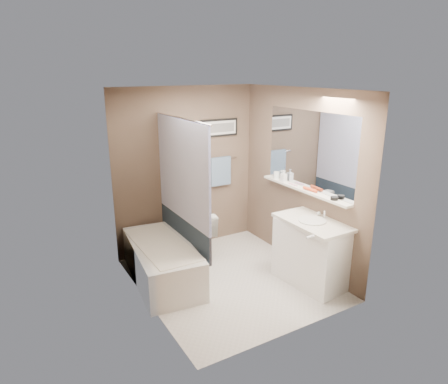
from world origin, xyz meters
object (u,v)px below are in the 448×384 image
toilet (200,232)px  hair_brush_front (310,189)px  candle_bowl_near (334,198)px  bathtub (162,262)px  vanity (311,253)px  soap_bottle (284,176)px  glass_jar (276,175)px

toilet → hair_brush_front: bearing=144.7°
candle_bowl_near → hair_brush_front: hair_brush_front is taller
bathtub → candle_bowl_near: bearing=-25.9°
vanity → hair_brush_front: hair_brush_front is taller
toilet → vanity: 1.67m
toilet → soap_bottle: 1.46m
vanity → candle_bowl_near: candle_bowl_near is taller
bathtub → hair_brush_front: bearing=-15.2°
candle_bowl_near → soap_bottle: size_ratio=0.56×
toilet → hair_brush_front: size_ratio=3.10×
bathtub → hair_brush_front: 2.12m
soap_bottle → candle_bowl_near: bearing=-90.0°
candle_bowl_near → hair_brush_front: (0.00, 0.42, 0.00)m
bathtub → glass_jar: 2.01m
vanity → hair_brush_front: 0.81m
bathtub → hair_brush_front: size_ratio=6.82×
glass_jar → toilet: bearing=155.5°
hair_brush_front → glass_jar: 0.71m
bathtub → vanity: 1.89m
hair_brush_front → soap_bottle: bearing=90.0°
candle_bowl_near → glass_jar: size_ratio=0.90×
toilet → glass_jar: 1.38m
vanity → toilet: bearing=113.8°
vanity → glass_jar: bearing=73.8°
candle_bowl_near → glass_jar: (0.00, 1.13, 0.03)m
vanity → hair_brush_front: size_ratio=4.09×
toilet → vanity: vanity is taller
bathtub → toilet: 0.91m
candle_bowl_near → vanity: bearing=144.6°
hair_brush_front → bathtub: bearing=158.3°
bathtub → toilet: (0.78, 0.45, 0.09)m
bathtub → vanity: (1.60, -1.00, 0.15)m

